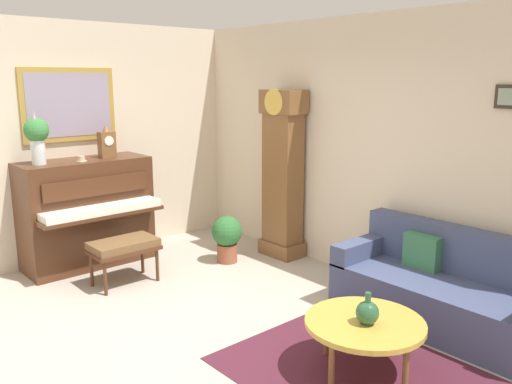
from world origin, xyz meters
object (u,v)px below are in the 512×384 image
at_px(piano_bench, 124,247).
at_px(coffee_table, 365,324).
at_px(couch, 445,290).
at_px(potted_plant, 227,236).
at_px(green_jug, 367,313).
at_px(grandfather_clock, 283,179).
at_px(mantel_clock, 107,143).
at_px(piano, 87,212).
at_px(teacup, 82,159).
at_px(flower_vase, 37,135).

distance_m(piano_bench, coffee_table, 2.81).
xyz_separation_m(piano_bench, couch, (2.73, 1.69, -0.09)).
distance_m(piano_bench, potted_plant, 1.26).
bearing_deg(coffee_table, green_jug, -36.65).
height_order(grandfather_clock, green_jug, grandfather_clock).
relative_size(coffee_table, mantel_clock, 2.32).
distance_m(piano, piano_bench, 0.86).
bearing_deg(teacup, green_jug, 8.86).
xyz_separation_m(piano_bench, coffee_table, (2.76, 0.49, -0.02)).
height_order(mantel_clock, green_jug, mantel_clock).
relative_size(flower_vase, potted_plant, 1.04).
relative_size(grandfather_clock, mantel_clock, 5.34).
distance_m(mantel_clock, potted_plant, 1.77).
bearing_deg(coffee_table, teacup, -170.57).
xyz_separation_m(couch, coffee_table, (0.03, -1.19, 0.08)).
relative_size(piano, piano_bench, 2.06).
bearing_deg(couch, piano_bench, -148.28).
xyz_separation_m(piano_bench, potted_plant, (0.18, 1.24, -0.08)).
distance_m(teacup, green_jug, 3.65).
distance_m(coffee_table, potted_plant, 2.69).
xyz_separation_m(piano, flower_vase, (0.00, -0.50, 0.93)).
bearing_deg(flower_vase, piano, 90.26).
relative_size(coffee_table, green_jug, 3.67).
xyz_separation_m(grandfather_clock, flower_vase, (-1.25, -2.43, 0.59)).
bearing_deg(grandfather_clock, couch, -5.51).
bearing_deg(potted_plant, couch, 9.93).
height_order(piano, mantel_clock, mantel_clock).
distance_m(green_jug, potted_plant, 2.74).
bearing_deg(mantel_clock, coffee_table, 3.54).
bearing_deg(flower_vase, couch, 31.77).
bearing_deg(potted_plant, green_jug, -16.49).
bearing_deg(flower_vase, mantel_clock, 89.96).
bearing_deg(flower_vase, grandfather_clock, 62.66).
xyz_separation_m(teacup, green_jug, (3.53, 0.55, -0.76)).
bearing_deg(green_jug, grandfather_clock, 148.69).
relative_size(couch, mantel_clock, 5.00).
height_order(coffee_table, teacup, teacup).
bearing_deg(teacup, mantel_clock, 105.26).
xyz_separation_m(piano, couch, (3.56, 1.71, -0.31)).
height_order(piano, teacup, teacup).
distance_m(piano, couch, 3.96).
distance_m(piano, grandfather_clock, 2.33).
xyz_separation_m(grandfather_clock, potted_plant, (-0.25, -0.67, -0.64)).
bearing_deg(piano_bench, potted_plant, 81.67).
relative_size(couch, potted_plant, 3.39).
bearing_deg(green_jug, piano, -172.41).
xyz_separation_m(piano_bench, flower_vase, (-0.83, -0.51, 1.15)).
height_order(piano, flower_vase, flower_vase).
height_order(piano, piano_bench, piano).
xyz_separation_m(piano_bench, grandfather_clock, (0.43, 1.91, 0.56)).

